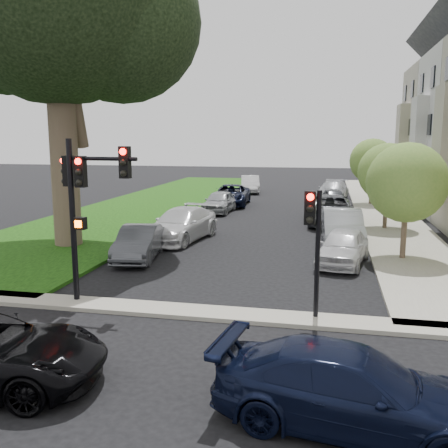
% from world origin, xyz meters
% --- Properties ---
extents(ground, '(140.00, 140.00, 0.00)m').
position_xyz_m(ground, '(0.00, 0.00, 0.00)').
color(ground, black).
rests_on(ground, ground).
extents(grass_strip, '(8.00, 44.00, 0.12)m').
position_xyz_m(grass_strip, '(-9.00, 24.00, 0.06)').
color(grass_strip, black).
rests_on(grass_strip, ground).
extents(sidewalk_right, '(3.50, 44.00, 0.12)m').
position_xyz_m(sidewalk_right, '(6.75, 24.00, 0.06)').
color(sidewalk_right, '#9C9485').
rests_on(sidewalk_right, ground).
extents(sidewalk_cross, '(60.00, 1.00, 0.12)m').
position_xyz_m(sidewalk_cross, '(0.00, 2.00, 0.06)').
color(sidewalk_cross, '#9C9485').
rests_on(sidewalk_cross, ground).
extents(small_tree_a, '(3.07, 3.07, 4.60)m').
position_xyz_m(small_tree_a, '(6.20, 9.49, 3.06)').
color(small_tree_a, brown).
rests_on(small_tree_a, ground).
extents(small_tree_b, '(3.00, 3.00, 4.50)m').
position_xyz_m(small_tree_b, '(6.20, 16.19, 2.99)').
color(small_tree_b, brown).
rests_on(small_tree_b, ground).
extents(small_tree_c, '(3.13, 3.13, 4.69)m').
position_xyz_m(small_tree_c, '(6.20, 26.02, 3.12)').
color(small_tree_c, brown).
rests_on(small_tree_c, ground).
extents(traffic_signal_main, '(2.31, 0.60, 4.74)m').
position_xyz_m(traffic_signal_main, '(-3.43, 2.23, 3.27)').
color(traffic_signal_main, black).
rests_on(traffic_signal_main, ground).
extents(traffic_signal_secondary, '(0.44, 0.35, 3.45)m').
position_xyz_m(traffic_signal_secondary, '(2.94, 2.19, 2.41)').
color(traffic_signal_secondary, black).
rests_on(traffic_signal_secondary, ground).
extents(car_cross_far, '(4.86, 2.52, 1.35)m').
position_xyz_m(car_cross_far, '(3.77, -2.66, 0.67)').
color(car_cross_far, black).
rests_on(car_cross_far, ground).
extents(car_parked_0, '(2.32, 4.20, 1.35)m').
position_xyz_m(car_parked_0, '(3.90, 8.46, 0.68)').
color(car_parked_0, silver).
rests_on(car_parked_0, ground).
extents(car_parked_1, '(1.90, 4.88, 1.58)m').
position_xyz_m(car_parked_1, '(3.94, 11.92, 0.79)').
color(car_parked_1, '#999BA0').
rests_on(car_parked_1, ground).
extents(car_parked_2, '(3.12, 5.91, 1.58)m').
position_xyz_m(car_parked_2, '(3.41, 17.46, 0.79)').
color(car_parked_2, '#3F4247').
rests_on(car_parked_2, ground).
extents(car_parked_3, '(2.11, 4.00, 1.30)m').
position_xyz_m(car_parked_3, '(3.67, 24.04, 0.65)').
color(car_parked_3, '#3F4247').
rests_on(car_parked_3, ground).
extents(car_parked_4, '(2.76, 5.30, 1.47)m').
position_xyz_m(car_parked_4, '(3.58, 28.44, 0.73)').
color(car_parked_4, '#999BA0').
rests_on(car_parked_4, ground).
extents(car_parked_5, '(2.01, 4.18, 1.32)m').
position_xyz_m(car_parked_5, '(-3.98, 7.58, 0.66)').
color(car_parked_5, '#3F4247').
rests_on(car_parked_5, ground).
extents(car_parked_6, '(2.89, 5.41, 1.49)m').
position_xyz_m(car_parked_6, '(-3.42, 11.47, 0.75)').
color(car_parked_6, silver).
rests_on(car_parked_6, ground).
extents(car_parked_7, '(1.77, 4.13, 1.39)m').
position_xyz_m(car_parked_7, '(-3.55, 20.38, 0.69)').
color(car_parked_7, '#999BA0').
rests_on(car_parked_7, ground).
extents(car_parked_8, '(2.71, 5.35, 1.45)m').
position_xyz_m(car_parked_8, '(-3.50, 23.92, 0.73)').
color(car_parked_8, black).
rests_on(car_parked_8, ground).
extents(car_parked_9, '(2.30, 4.62, 1.46)m').
position_xyz_m(car_parked_9, '(-3.46, 32.41, 0.73)').
color(car_parked_9, silver).
rests_on(car_parked_9, ground).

